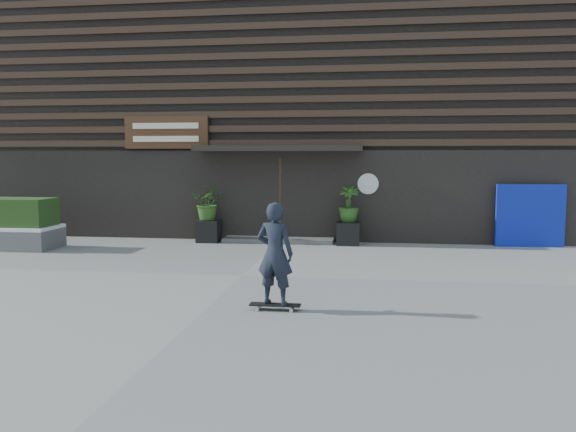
# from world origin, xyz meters

# --- Properties ---
(ground) EXTENTS (80.00, 80.00, 0.00)m
(ground) POSITION_xyz_m (0.00, 0.00, 0.00)
(ground) COLOR gray
(ground) RESTS_ON ground
(entrance_step) EXTENTS (3.00, 0.80, 0.12)m
(entrance_step) POSITION_xyz_m (0.00, 4.60, 0.06)
(entrance_step) COLOR #4B4B48
(entrance_step) RESTS_ON ground
(planter_pot_left) EXTENTS (0.60, 0.60, 0.60)m
(planter_pot_left) POSITION_xyz_m (-1.90, 4.40, 0.30)
(planter_pot_left) COLOR black
(planter_pot_left) RESTS_ON ground
(bamboo_left) EXTENTS (0.86, 0.75, 0.96)m
(bamboo_left) POSITION_xyz_m (-1.90, 4.40, 1.08)
(bamboo_left) COLOR #2D591E
(bamboo_left) RESTS_ON planter_pot_left
(planter_pot_right) EXTENTS (0.60, 0.60, 0.60)m
(planter_pot_right) POSITION_xyz_m (1.90, 4.40, 0.30)
(planter_pot_right) COLOR black
(planter_pot_right) RESTS_ON ground
(bamboo_right) EXTENTS (0.54, 0.54, 0.96)m
(bamboo_right) POSITION_xyz_m (1.90, 4.40, 1.08)
(bamboo_right) COLOR #2D591E
(bamboo_right) RESTS_ON planter_pot_right
(blue_tarp) EXTENTS (1.73, 0.22, 1.62)m
(blue_tarp) POSITION_xyz_m (6.56, 4.70, 0.81)
(blue_tarp) COLOR #0D1CAB
(blue_tarp) RESTS_ON ground
(building) EXTENTS (18.00, 11.00, 8.00)m
(building) POSITION_xyz_m (-0.00, 9.96, 3.99)
(building) COLOR black
(building) RESTS_ON ground
(skateboarder) EXTENTS (0.78, 0.48, 1.66)m
(skateboarder) POSITION_xyz_m (1.06, -2.49, 0.87)
(skateboarder) COLOR black
(skateboarder) RESTS_ON ground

